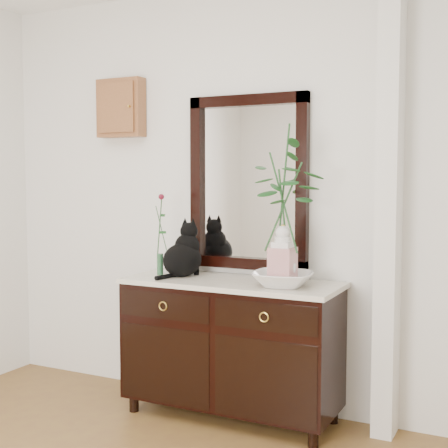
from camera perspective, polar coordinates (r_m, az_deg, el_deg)
The scene contains 10 objects.
wall_back at distance 4.01m, azimuth 0.95°, elevation 2.53°, with size 3.60×0.04×2.70m, color white.
pilaster at distance 3.61m, azimuth 14.86°, elevation 2.18°, with size 0.12×0.20×2.70m, color white.
sideboard at distance 3.87m, azimuth 0.67°, elevation -10.67°, with size 1.33×0.52×0.82m.
wall_mirror at distance 3.95m, azimuth 2.18°, elevation 3.80°, with size 0.80×0.06×1.10m.
key_cabinet at distance 4.43m, azimuth -9.40°, elevation 10.41°, with size 0.35×0.10×0.40m, color brown.
cat at distance 3.94m, azimuth -3.83°, elevation -2.29°, with size 0.24×0.30×0.35m, color black, non-canonical shape.
lotus_bowl at distance 3.59m, azimuth 5.39°, elevation -5.05°, with size 0.35×0.35×0.09m, color silver.
vase_branches at distance 3.55m, azimuth 5.44°, elevation 1.92°, with size 0.44×0.44×0.92m, color silver, non-canonical shape.
bud_vase_rose at distance 4.00m, azimuth -5.89°, elevation -0.89°, with size 0.06×0.06×0.53m, color #2D5D39, non-canonical shape.
ginger_jar at distance 3.55m, azimuth 5.38°, elevation -2.89°, with size 0.13×0.13×0.36m, color white, non-canonical shape.
Camera 1 is at (1.73, -1.64, 1.48)m, focal length 50.00 mm.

